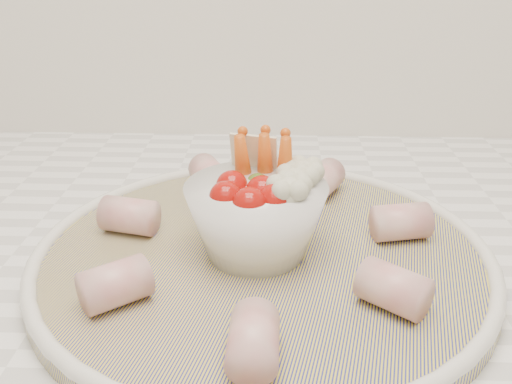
{
  "coord_description": "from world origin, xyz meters",
  "views": [
    {
      "loc": [
        0.0,
        1.0,
        1.17
      ],
      "look_at": [
        -0.01,
        1.4,
        0.99
      ],
      "focal_mm": 40.0,
      "sensor_mm": 36.0,
      "label": 1
    }
  ],
  "objects": [
    {
      "name": "serving_platter",
      "position": [
        -0.01,
        1.41,
        0.93
      ],
      "size": [
        0.45,
        0.45,
        0.02
      ],
      "color": "navy",
      "rests_on": "kitchen_counter"
    },
    {
      "name": "veggie_bowl",
      "position": [
        -0.01,
        1.4,
        0.97
      ],
      "size": [
        0.11,
        0.11,
        0.1
      ],
      "color": "white",
      "rests_on": "serving_platter"
    },
    {
      "name": "cured_meat_rolls",
      "position": [
        -0.01,
        1.41,
        0.95
      ],
      "size": [
        0.29,
        0.31,
        0.03
      ],
      "color": "#C2585B",
      "rests_on": "serving_platter"
    }
  ]
}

